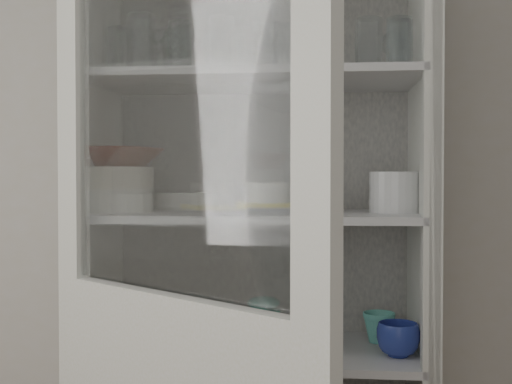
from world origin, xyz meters
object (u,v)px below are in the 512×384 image
Objects in this scene: goblet_0 at (172,55)px; mug_white at (313,340)px; plate_stack_front at (119,200)px; goblet_1 at (216,54)px; white_ramekin at (267,192)px; plate_stack_back at (187,201)px; yellow_trivet at (267,204)px; measuring_cups at (166,341)px; goblet_2 at (329,52)px; grey_bowl_stack at (395,192)px; pantry_cabinet at (258,314)px; mug_blue at (398,339)px; glass_platter at (267,209)px; teal_jar at (264,322)px; white_canister at (132,321)px; goblet_3 at (392,54)px; cream_bowl at (119,178)px; mug_teal at (379,327)px; terracotta_bowl at (119,157)px.

goblet_0 is 0.97m from mug_white.
plate_stack_front is 2.18× the size of mug_white.
goblet_1 reaches higher than white_ramekin.
goblet_0 is at bearing -116.39° from plate_stack_back.
measuring_cups is at bearing -173.93° from yellow_trivet.
goblet_2 is 1.87× the size of measuring_cups.
pantry_cabinet is at bearing 171.85° from grey_bowl_stack.
measuring_cups is at bearing 167.03° from mug_blue.
measuring_cups is at bearing -173.93° from glass_platter.
mug_white is (0.58, -0.06, -0.39)m from plate_stack_front.
goblet_0 is at bearing 39.45° from plate_stack_front.
measuring_cups is (-0.67, 0.03, -0.03)m from mug_blue.
plate_stack_front is 0.44m from yellow_trivet.
goblet_0 is at bearing 173.02° from teal_jar.
white_canister is at bearing -169.50° from goblet_1.
goblet_3 is at bearing 9.15° from teal_jar.
goblet_2 is 1.03m from white_canister.
mug_white is (-0.24, -0.10, -0.42)m from grey_bowl_stack.
goblet_2 reaches higher than cream_bowl.
white_canister is (-0.11, -0.06, -0.83)m from goblet_0.
goblet_1 reaches higher than grey_bowl_stack.
plate_stack_front is 0.99× the size of cream_bowl.
grey_bowl_stack is 1.61× the size of measuring_cups.
goblet_1 is at bearing 10.50° from white_canister.
goblet_0 is at bearing 161.88° from yellow_trivet.
mug_teal is at bearing 14.92° from white_ramekin.
goblet_3 is (0.19, 0.02, -0.00)m from goblet_2.
yellow_trivet is at bearing -5.82° from white_canister.
goblet_1 is 0.51m from glass_platter.
terracotta_bowl is 0.67m from teal_jar.
goblet_0 is 0.37m from terracotta_bowl.
teal_jar is (-0.35, -0.03, 0.01)m from mug_teal.
goblet_0 reaches higher than mug_teal.
measuring_cups is at bearing -164.15° from goblet_2.
white_ramekin is 0.56m from mug_blue.
grey_bowl_stack is at bearing 3.88° from yellow_trivet.
goblet_0 reaches higher than mug_blue.
goblet_0 reaches higher than white_ramekin.
plate_stack_back is 2.21× the size of measuring_cups.
terracotta_bowl is (-0.41, -0.10, 0.48)m from pantry_cabinet.
white_canister reaches higher than mug_teal.
goblet_3 is 0.79m from plate_stack_back.
mug_blue is at bearing -17.50° from teal_jar.
mug_teal is at bearing -7.03° from plate_stack_back.
yellow_trivet is (-0.38, -0.13, -0.46)m from goblet_3.
goblet_2 is 0.85× the size of plate_stack_front.
mug_white is 0.57m from white_canister.
teal_jar is (0.43, 0.08, -0.50)m from terracotta_bowl.
glass_platter is (0.44, 0.01, -0.03)m from plate_stack_front.
goblet_1 is at bearing -176.11° from goblet_3.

